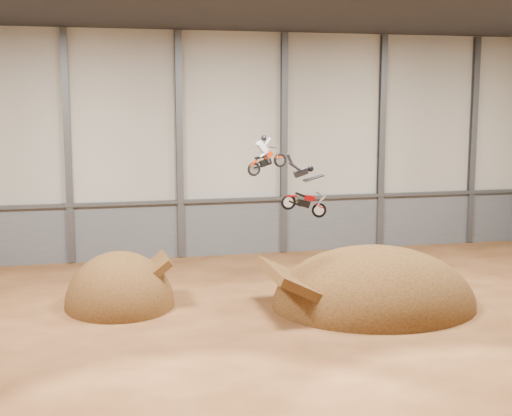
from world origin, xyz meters
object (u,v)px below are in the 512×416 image
Objects in this scene: landing_ramp at (373,305)px; fmx_rider_b at (302,187)px; takeoff_ramp at (120,305)px; fmx_rider_a at (269,151)px.

landing_ramp is 6.99m from fmx_rider_b.
fmx_rider_a is (7.60, 0.77, 7.25)m from takeoff_ramp.
fmx_rider_a is at bearing 5.77° from takeoff_ramp.
takeoff_ramp is 12.26m from landing_ramp.
fmx_rider_a is at bearing 103.10° from fmx_rider_b.
landing_ramp is at bearing -13.24° from takeoff_ramp.
fmx_rider_a reaches higher than fmx_rider_b.
takeoff_ramp is 2.08× the size of fmx_rider_b.
takeoff_ramp is at bearing 166.76° from landing_ramp.
landing_ramp is 3.41× the size of fmx_rider_b.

